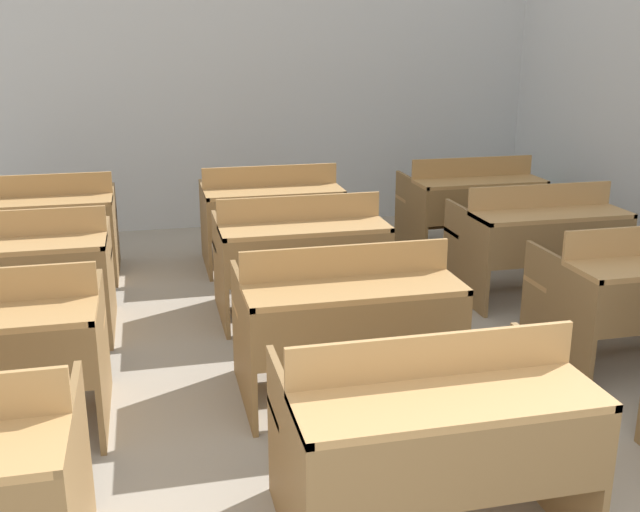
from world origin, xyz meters
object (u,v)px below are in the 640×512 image
wastepaper_bin (520,211)px  bench_third_left (18,270)px  bench_back_left (41,224)px  bench_back_center (271,212)px  bench_second_center (346,316)px  bench_third_center (300,251)px  bench_front_center (431,430)px  bench_back_right (471,201)px  bench_third_right (538,237)px

wastepaper_bin → bench_third_left: bearing=-157.7°
bench_back_left → bench_back_center: bearing=-0.7°
bench_second_center → wastepaper_bin: size_ratio=3.04×
bench_second_center → bench_back_left: same height
bench_third_center → bench_back_center: (-0.00, 1.16, 0.00)m
bench_front_center → bench_back_right: 3.96m
bench_front_center → bench_back_center: 3.55m
bench_second_center → bench_back_right: same height
bench_front_center → bench_third_left: same height
bench_front_center → bench_back_left: 3.99m
bench_back_left → bench_back_center: same height
bench_back_right → bench_front_center: bearing=-116.2°
bench_third_left → bench_back_right: 3.71m
bench_back_center → wastepaper_bin: size_ratio=3.04×
bench_third_left → bench_back_center: size_ratio=1.00×
bench_third_right → wastepaper_bin: bearing=65.5°
bench_second_center → bench_back_left: bearing=126.5°
bench_front_center → bench_second_center: same height
bench_front_center → bench_back_right: size_ratio=1.00×
bench_front_center → wastepaper_bin: bench_front_center is taller
bench_second_center → bench_third_left: (-1.77, 1.20, 0.00)m
bench_third_right → bench_back_left: size_ratio=1.00×
bench_back_center → bench_back_right: size_ratio=1.00×
bench_front_center → bench_third_right: bearing=53.8°
wastepaper_bin → bench_back_center: bearing=-166.7°
bench_third_right → bench_third_center: bearing=179.2°
bench_second_center → bench_back_right: size_ratio=1.00×
bench_third_left → bench_back_right: same height
bench_second_center → bench_third_right: size_ratio=1.00×
bench_back_right → bench_third_right: bearing=-90.8°
bench_front_center → bench_second_center: bearing=90.3°
bench_back_left → wastepaper_bin: (4.32, 0.58, -0.27)m
bench_third_right → bench_back_right: same height
bench_third_center → bench_back_left: same height
bench_front_center → bench_back_right: (1.75, 3.56, 0.00)m
bench_second_center → bench_third_left: size_ratio=1.00×
bench_second_center → bench_back_right: bearing=53.5°
bench_third_right → bench_back_right: size_ratio=1.00×
bench_third_center → bench_back_left: (-1.77, 1.18, 0.00)m
bench_back_left → bench_back_right: size_ratio=1.00×
bench_third_left → bench_third_right: 3.51m
bench_front_center → bench_back_center: size_ratio=1.00×
bench_front_center → bench_third_center: size_ratio=1.00×
bench_front_center → bench_third_center: 2.39m
bench_back_center → bench_third_center: bearing=-90.0°
bench_front_center → bench_back_right: same height
bench_second_center → bench_back_center: same height
bench_front_center → bench_second_center: (-0.01, 1.18, 0.00)m
bench_second_center → bench_third_center: (0.01, 1.21, 0.00)m
bench_back_right → bench_third_left: bearing=-161.6°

